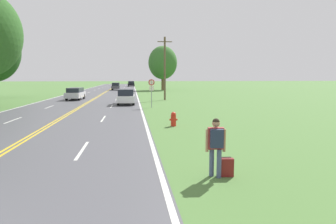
% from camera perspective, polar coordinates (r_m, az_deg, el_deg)
% --- Properties ---
extents(hitchhiker_person, '(0.58, 0.44, 1.72)m').
position_cam_1_polar(hitchhiker_person, '(8.72, 9.12, -5.59)').
color(hitchhiker_person, '#475175').
rests_on(hitchhiker_person, ground).
extents(suitcase, '(0.48, 0.23, 0.59)m').
position_cam_1_polar(suitcase, '(9.05, 10.89, -10.31)').
color(suitcase, maroon).
rests_on(suitcase, ground).
extents(fire_hydrant, '(0.47, 0.31, 0.84)m').
position_cam_1_polar(fire_hydrant, '(17.67, 1.04, -1.33)').
color(fire_hydrant, red).
rests_on(fire_hydrant, ground).
extents(traffic_sign, '(0.60, 0.10, 2.69)m').
position_cam_1_polar(traffic_sign, '(28.09, -3.16, 4.93)').
color(traffic_sign, gray).
rests_on(traffic_sign, ground).
extents(utility_pole_midground, '(1.80, 0.24, 7.81)m').
position_cam_1_polar(utility_pole_midground, '(37.65, -0.61, 8.47)').
color(utility_pole_midground, brown).
rests_on(utility_pole_midground, ground).
extents(tree_far_back, '(6.31, 6.31, 9.63)m').
position_cam_1_polar(tree_far_back, '(66.59, -1.01, 9.36)').
color(tree_far_back, brown).
rests_on(tree_far_back, ground).
extents(car_white_hatchback_nearest, '(1.82, 4.03, 1.62)m').
position_cam_1_polar(car_white_hatchback_nearest, '(31.94, -8.01, 2.98)').
color(car_white_hatchback_nearest, black).
rests_on(car_white_hatchback_nearest, ground).
extents(car_silver_suv_approaching, '(1.94, 4.55, 1.52)m').
position_cam_1_polar(car_silver_suv_approaching, '(39.88, -17.23, 3.42)').
color(car_silver_suv_approaching, black).
rests_on(car_silver_suv_approaching, ground).
extents(car_dark_grey_suv_mid_near, '(1.75, 4.59, 1.63)m').
position_cam_1_polar(car_dark_grey_suv_mid_near, '(67.37, -9.91, 4.89)').
color(car_dark_grey_suv_mid_near, black).
rests_on(car_dark_grey_suv_mid_near, ground).
extents(car_black_hatchback_mid_far, '(2.08, 3.71, 1.63)m').
position_cam_1_polar(car_black_hatchback_mid_far, '(91.05, -7.01, 5.37)').
color(car_black_hatchback_mid_far, black).
rests_on(car_black_hatchback_mid_far, ground).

